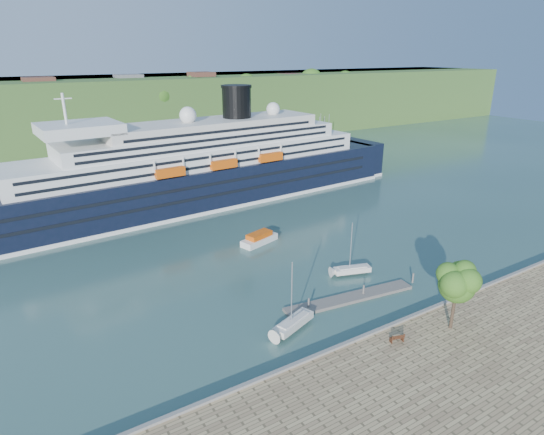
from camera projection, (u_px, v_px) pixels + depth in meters
The scene contains 10 objects.
ground at pixel (380, 336), 55.55m from camera, with size 400.00×400.00×0.00m, color #294A46.
far_hillside at pixel (101, 112), 167.25m from camera, with size 400.00×50.00×24.00m, color #305522.
quay_coping at pixel (382, 329), 54.99m from camera, with size 220.00×0.50×0.30m, color slate.
cruise_ship at pixel (190, 148), 98.99m from camera, with size 115.23×16.78×25.88m, color black, non-canonical shape.
park_bench at pixel (397, 337), 52.58m from camera, with size 1.79×0.73×1.15m, color #4C2915, non-canonical shape.
promenade_tree at pixel (456, 293), 53.84m from camera, with size 5.77×5.77×9.56m, color #2E6119, non-canonical shape.
floating_pontoon at pixel (350, 298), 63.65m from camera, with size 19.88×2.43×0.44m, color #65605A, non-canonical shape.
sailboat_white_near at pixel (294, 298), 55.35m from camera, with size 6.98×1.94×9.02m, color silver, non-canonical shape.
sailboat_white_far at pixel (353, 250), 69.47m from camera, with size 6.40×1.78×8.26m, color silver, non-canonical shape.
tender_launch at pixel (259, 238), 82.14m from camera, with size 7.43×2.54×2.05m, color #D24F0C, non-canonical shape.
Camera 1 is at (-36.10, -33.18, 32.67)m, focal length 30.00 mm.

